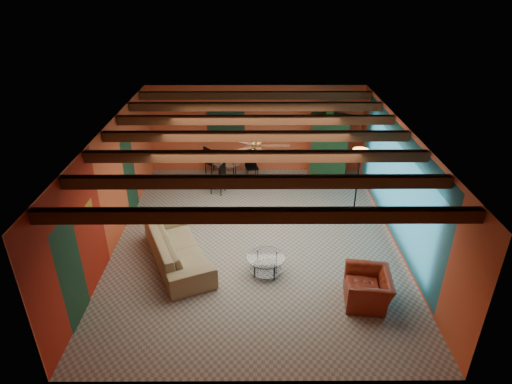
{
  "coord_description": "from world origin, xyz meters",
  "views": [
    {
      "loc": [
        -0.04,
        -8.64,
        5.71
      ],
      "look_at": [
        0.0,
        0.2,
        1.15
      ],
      "focal_mm": 30.38,
      "sensor_mm": 36.0,
      "label": 1
    }
  ],
  "objects_px": {
    "dining_table": "(227,168)",
    "potted_plant": "(331,109)",
    "floor_lamp": "(357,185)",
    "armchair": "(368,288)",
    "sofa": "(178,248)",
    "vase": "(227,150)",
    "armoire": "(328,146)",
    "coffee_table": "(266,265)"
  },
  "relations": [
    {
      "from": "armoire",
      "to": "floor_lamp",
      "type": "distance_m",
      "value": 2.8
    },
    {
      "from": "sofa",
      "to": "dining_table",
      "type": "xyz_separation_m",
      "value": [
        0.85,
        4.0,
        0.1
      ]
    },
    {
      "from": "floor_lamp",
      "to": "potted_plant",
      "type": "distance_m",
      "value": 3.02
    },
    {
      "from": "dining_table",
      "to": "potted_plant",
      "type": "bearing_deg",
      "value": 11.04
    },
    {
      "from": "dining_table",
      "to": "potted_plant",
      "type": "xyz_separation_m",
      "value": [
        3.04,
        0.59,
        1.62
      ]
    },
    {
      "from": "armoire",
      "to": "floor_lamp",
      "type": "relative_size",
      "value": 0.96
    },
    {
      "from": "sofa",
      "to": "armoire",
      "type": "xyz_separation_m",
      "value": [
        3.89,
        4.59,
        0.55
      ]
    },
    {
      "from": "coffee_table",
      "to": "vase",
      "type": "bearing_deg",
      "value": 103.32
    },
    {
      "from": "armchair",
      "to": "armoire",
      "type": "xyz_separation_m",
      "value": [
        0.08,
        5.87,
        0.61
      ]
    },
    {
      "from": "sofa",
      "to": "armchair",
      "type": "xyz_separation_m",
      "value": [
        3.81,
        -1.28,
        -0.05
      ]
    },
    {
      "from": "armchair",
      "to": "floor_lamp",
      "type": "xyz_separation_m",
      "value": [
        0.37,
        3.09,
        0.65
      ]
    },
    {
      "from": "dining_table",
      "to": "vase",
      "type": "bearing_deg",
      "value": 0.0
    },
    {
      "from": "armchair",
      "to": "floor_lamp",
      "type": "bearing_deg",
      "value": -179.8
    },
    {
      "from": "armchair",
      "to": "armoire",
      "type": "bearing_deg",
      "value": -173.68
    },
    {
      "from": "sofa",
      "to": "vase",
      "type": "height_order",
      "value": "vase"
    },
    {
      "from": "armchair",
      "to": "floor_lamp",
      "type": "height_order",
      "value": "floor_lamp"
    },
    {
      "from": "vase",
      "to": "armoire",
      "type": "bearing_deg",
      "value": 11.04
    },
    {
      "from": "floor_lamp",
      "to": "vase",
      "type": "height_order",
      "value": "floor_lamp"
    },
    {
      "from": "coffee_table",
      "to": "floor_lamp",
      "type": "xyz_separation_m",
      "value": [
        2.29,
        2.21,
        0.75
      ]
    },
    {
      "from": "armoire",
      "to": "potted_plant",
      "type": "relative_size",
      "value": 3.65
    },
    {
      "from": "vase",
      "to": "floor_lamp",
      "type": "bearing_deg",
      "value": -33.27
    },
    {
      "from": "potted_plant",
      "to": "armchair",
      "type": "bearing_deg",
      "value": -90.78
    },
    {
      "from": "floor_lamp",
      "to": "potted_plant",
      "type": "relative_size",
      "value": 3.81
    },
    {
      "from": "dining_table",
      "to": "potted_plant",
      "type": "distance_m",
      "value": 3.5
    },
    {
      "from": "armoire",
      "to": "coffee_table",
      "type": "bearing_deg",
      "value": -91.74
    },
    {
      "from": "sofa",
      "to": "armchair",
      "type": "relative_size",
      "value": 2.6
    },
    {
      "from": "sofa",
      "to": "potted_plant",
      "type": "distance_m",
      "value": 6.26
    },
    {
      "from": "sofa",
      "to": "dining_table",
      "type": "distance_m",
      "value": 4.09
    },
    {
      "from": "armchair",
      "to": "coffee_table",
      "type": "bearing_deg",
      "value": -107.44
    },
    {
      "from": "armchair",
      "to": "dining_table",
      "type": "relative_size",
      "value": 0.54
    },
    {
      "from": "floor_lamp",
      "to": "armchair",
      "type": "bearing_deg",
      "value": -96.89
    },
    {
      "from": "coffee_table",
      "to": "vase",
      "type": "height_order",
      "value": "vase"
    },
    {
      "from": "coffee_table",
      "to": "dining_table",
      "type": "distance_m",
      "value": 4.53
    },
    {
      "from": "armchair",
      "to": "potted_plant",
      "type": "xyz_separation_m",
      "value": [
        0.08,
        5.87,
        1.77
      ]
    },
    {
      "from": "vase",
      "to": "dining_table",
      "type": "bearing_deg",
      "value": 0.0
    },
    {
      "from": "floor_lamp",
      "to": "potted_plant",
      "type": "height_order",
      "value": "potted_plant"
    },
    {
      "from": "sofa",
      "to": "floor_lamp",
      "type": "xyz_separation_m",
      "value": [
        4.19,
        1.81,
        0.59
      ]
    },
    {
      "from": "armchair",
      "to": "sofa",
      "type": "bearing_deg",
      "value": -101.42
    },
    {
      "from": "sofa",
      "to": "potted_plant",
      "type": "bearing_deg",
      "value": -63.75
    },
    {
      "from": "armchair",
      "to": "potted_plant",
      "type": "bearing_deg",
      "value": -173.68
    },
    {
      "from": "vase",
      "to": "potted_plant",
      "type": "bearing_deg",
      "value": 11.04
    },
    {
      "from": "armchair",
      "to": "floor_lamp",
      "type": "distance_m",
      "value": 3.17
    }
  ]
}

